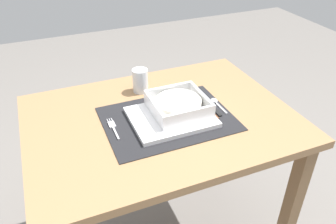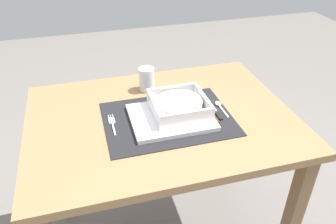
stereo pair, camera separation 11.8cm
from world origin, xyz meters
TOP-DOWN VIEW (x-y plane):
  - dining_table at (0.00, 0.00)m, footprint 0.95×0.70m
  - placemat at (0.02, -0.02)m, footprint 0.45×0.33m
  - serving_plate at (0.03, -0.03)m, footprint 0.28×0.23m
  - porridge_bowl at (0.06, -0.02)m, footprint 0.19×0.19m
  - fork at (-0.18, -0.00)m, footprint 0.02×0.13m
  - spoon at (0.23, 0.00)m, footprint 0.02×0.11m
  - butter_knife at (0.20, -0.03)m, footprint 0.01×0.14m
  - bread_knife at (0.18, -0.04)m, footprint 0.01×0.14m
  - drinking_glass at (-0.01, 0.20)m, footprint 0.06×0.06m

SIDE VIEW (x-z plane):
  - dining_table at x=0.00m, z-range 0.25..0.98m
  - placemat at x=0.02m, z-range 0.73..0.73m
  - fork at x=-0.18m, z-range 0.73..0.74m
  - butter_knife at x=0.20m, z-range 0.73..0.74m
  - bread_knife at x=0.18m, z-range 0.73..0.74m
  - spoon at x=0.23m, z-range 0.73..0.74m
  - serving_plate at x=0.03m, z-range 0.73..0.75m
  - drinking_glass at x=-0.01m, z-range 0.72..0.82m
  - porridge_bowl at x=0.06m, z-range 0.74..0.80m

